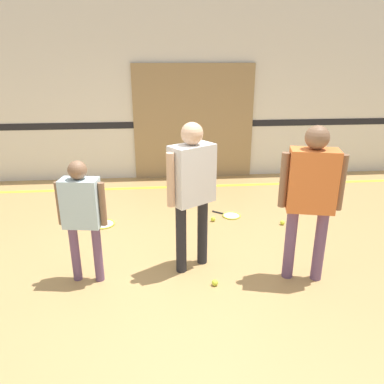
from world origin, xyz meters
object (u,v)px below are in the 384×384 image
(person_student_right, at_px, (311,189))
(tennis_ball_stray_left, at_px, (282,223))
(racket_spare_on_floor, at_px, (230,215))
(tennis_ball_by_spare_racket, at_px, (213,219))
(person_instructor, at_px, (192,182))
(racket_second_spare, at_px, (103,224))
(person_student_left, at_px, (82,209))
(tennis_ball_near_instructor, at_px, (215,283))

(person_student_right, xyz_separation_m, tennis_ball_stray_left, (0.22, 1.31, -0.98))
(racket_spare_on_floor, distance_m, tennis_ball_stray_left, 0.77)
(tennis_ball_by_spare_racket, bearing_deg, person_instructor, -109.28)
(person_student_right, height_order, racket_second_spare, person_student_right)
(person_student_left, xyz_separation_m, tennis_ball_by_spare_racket, (1.53, 1.35, -0.78))
(person_instructor, relative_size, racket_second_spare, 2.97)
(racket_spare_on_floor, bearing_deg, person_student_left, 76.42)
(racket_spare_on_floor, bearing_deg, tennis_ball_near_instructor, 110.85)
(tennis_ball_by_spare_racket, height_order, tennis_ball_stray_left, same)
(tennis_ball_by_spare_racket, distance_m, tennis_ball_stray_left, 0.98)
(tennis_ball_by_spare_racket, bearing_deg, tennis_ball_stray_left, -12.29)
(tennis_ball_by_spare_racket, bearing_deg, racket_second_spare, 178.82)
(racket_spare_on_floor, bearing_deg, person_student_right, 141.87)
(racket_spare_on_floor, height_order, tennis_ball_by_spare_racket, tennis_ball_by_spare_racket)
(person_student_left, relative_size, person_student_right, 0.80)
(person_student_right, xyz_separation_m, tennis_ball_near_instructor, (-0.95, -0.07, -0.98))
(person_student_left, relative_size, tennis_ball_stray_left, 19.85)
(tennis_ball_by_spare_racket, bearing_deg, racket_spare_on_floor, 29.03)
(racket_spare_on_floor, xyz_separation_m, racket_second_spare, (-1.86, -0.12, -0.00))
(person_instructor, xyz_separation_m, tennis_ball_by_spare_racket, (0.42, 1.19, -0.98))
(tennis_ball_stray_left, bearing_deg, racket_second_spare, 174.57)
(person_instructor, bearing_deg, racket_second_spare, 100.80)
(tennis_ball_near_instructor, bearing_deg, racket_second_spare, 130.08)
(person_instructor, xyz_separation_m, person_student_right, (1.15, -0.33, 0.01))
(person_instructor, height_order, racket_spare_on_floor, person_instructor)
(person_student_left, relative_size, tennis_ball_near_instructor, 19.85)
(racket_second_spare, xyz_separation_m, tennis_ball_by_spare_racket, (1.57, -0.03, 0.02))
(tennis_ball_by_spare_racket, bearing_deg, person_student_left, -138.66)
(person_student_right, height_order, racket_spare_on_floor, person_student_right)
(person_instructor, relative_size, racket_spare_on_floor, 3.60)
(tennis_ball_near_instructor, bearing_deg, person_student_left, 169.90)
(person_student_left, distance_m, racket_second_spare, 1.60)
(person_instructor, relative_size, tennis_ball_by_spare_racket, 24.73)
(person_student_right, distance_m, tennis_ball_stray_left, 1.65)
(person_student_right, bearing_deg, racket_second_spare, -20.23)
(racket_second_spare, distance_m, tennis_ball_near_instructor, 2.11)
(tennis_ball_near_instructor, height_order, tennis_ball_stray_left, same)
(person_student_right, distance_m, tennis_ball_by_spare_racket, 1.95)
(racket_spare_on_floor, distance_m, tennis_ball_by_spare_racket, 0.32)
(racket_spare_on_floor, bearing_deg, tennis_ball_stray_left, -171.72)
(racket_spare_on_floor, relative_size, tennis_ball_stray_left, 6.87)
(racket_second_spare, bearing_deg, tennis_ball_stray_left, -158.92)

